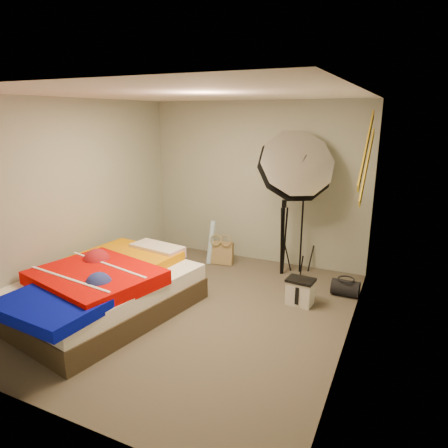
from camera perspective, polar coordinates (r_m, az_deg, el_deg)
The scene contains 15 objects.
floor at distance 4.97m, azimuth -4.07°, elevation -12.20°, with size 4.00×4.00×0.00m, color brown.
ceiling at distance 4.40m, azimuth -4.72°, elevation 17.98°, with size 4.00×4.00×0.00m, color silver.
wall_back at distance 6.31m, azimuth 4.59°, elevation 5.82°, with size 3.50×3.50×0.00m, color gray.
wall_front at distance 3.03m, azimuth -23.32°, elevation -6.24°, with size 3.50×3.50×0.00m, color gray.
wall_left at distance 5.58m, azimuth -20.28°, elevation 3.63°, with size 4.00×4.00×0.00m, color gray.
wall_right at distance 3.99m, azimuth 18.11°, elevation -0.61°, with size 4.00×4.00×0.00m, color gray.
tote_bag at distance 6.32m, azimuth -0.30°, elevation -4.15°, with size 0.36×0.11×0.36m, color tan.
wrapping_roll at distance 6.31m, azimuth -1.89°, elevation -2.63°, with size 0.08×0.08×0.69m, color #5E9ED0.
camera_case at distance 5.13m, azimuth 10.81°, elevation -9.59°, with size 0.31×0.22×0.31m, color beige.
duffel_bag at distance 5.51m, azimuth 16.95°, elevation -8.73°, with size 0.22×0.22×0.35m, color black.
wall_stripe_upper at distance 4.46m, azimuth 19.63°, elevation 10.06°, with size 0.02×1.10×0.10m, color gold.
wall_stripe_lower at distance 4.73m, azimuth 19.73°, elevation 7.86°, with size 0.02×1.10×0.10m, color gold.
bed at distance 4.96m, azimuth -16.60°, elevation -8.95°, with size 1.79×2.40×0.61m.
photo_umbrella at distance 5.61m, azimuth 10.09°, elevation 7.92°, with size 1.06×1.20×2.21m.
camera_tripod at distance 5.85m, azimuth 8.45°, elevation -1.17°, with size 0.07×0.07×1.12m.
Camera 1 is at (2.17, -3.83, 2.30)m, focal length 32.00 mm.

